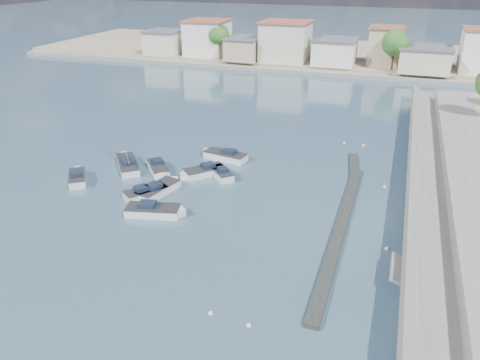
% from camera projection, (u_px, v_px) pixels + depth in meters
% --- Properties ---
extents(ground, '(400.00, 400.00, 0.00)m').
position_uv_depth(ground, '(322.00, 121.00, 68.65)').
color(ground, '#284150').
rests_on(ground, ground).
extents(breakwater, '(2.00, 31.02, 0.35)m').
position_uv_depth(breakwater, '(344.00, 214.00, 43.15)').
color(breakwater, black).
rests_on(breakwater, ground).
extents(far_shore_land, '(160.00, 40.00, 1.40)m').
position_uv_depth(far_shore_land, '(360.00, 56.00, 112.86)').
color(far_shore_land, gray).
rests_on(far_shore_land, ground).
extents(far_shore_quay, '(160.00, 2.50, 0.80)m').
position_uv_depth(far_shore_quay, '(349.00, 75.00, 95.01)').
color(far_shore_quay, slate).
rests_on(far_shore_quay, ground).
extents(far_town, '(113.01, 12.80, 8.35)m').
position_uv_depth(far_town, '(408.00, 51.00, 94.98)').
color(far_town, beige).
rests_on(far_town, far_shore_land).
extents(shore_trees, '(74.56, 38.32, 7.92)m').
position_uv_depth(shore_trees, '(395.00, 50.00, 87.60)').
color(shore_trees, '#38281E').
rests_on(shore_trees, ground).
extents(motorboat_a, '(3.73, 4.27, 1.48)m').
position_uv_depth(motorboat_a, '(77.00, 177.00, 49.90)').
color(motorboat_a, silver).
rests_on(motorboat_a, ground).
extents(motorboat_b, '(3.88, 4.45, 1.48)m').
position_uv_depth(motorboat_b, '(148.00, 193.00, 46.60)').
color(motorboat_b, silver).
rests_on(motorboat_b, ground).
extents(motorboat_c, '(5.84, 2.85, 1.48)m').
position_uv_depth(motorboat_c, '(223.00, 156.00, 55.50)').
color(motorboat_c, silver).
rests_on(motorboat_c, ground).
extents(motorboat_d, '(4.45, 4.61, 1.48)m').
position_uv_depth(motorboat_d, '(202.00, 172.00, 51.13)').
color(motorboat_d, silver).
rests_on(motorboat_d, ground).
extents(motorboat_e, '(3.14, 5.62, 1.48)m').
position_uv_depth(motorboat_e, '(160.00, 189.00, 47.31)').
color(motorboat_e, silver).
rests_on(motorboat_e, ground).
extents(motorboat_f, '(3.64, 3.69, 1.48)m').
position_uv_depth(motorboat_f, '(221.00, 173.00, 50.87)').
color(motorboat_f, silver).
rests_on(motorboat_f, ground).
extents(motorboat_g, '(4.15, 4.50, 1.48)m').
position_uv_depth(motorboat_g, '(159.00, 169.00, 51.87)').
color(motorboat_g, silver).
rests_on(motorboat_g, ground).
extents(motorboat_h, '(5.64, 3.11, 1.48)m').
position_uv_depth(motorboat_h, '(156.00, 211.00, 43.14)').
color(motorboat_h, silver).
rests_on(motorboat_h, ground).
extents(sailboat, '(5.17, 5.82, 9.00)m').
position_uv_depth(sailboat, '(127.00, 164.00, 53.17)').
color(sailboat, silver).
rests_on(sailboat, ground).
extents(mooring_buoys, '(10.95, 36.21, 0.33)m').
position_uv_depth(mooring_buoys, '(336.00, 207.00, 44.63)').
color(mooring_buoys, white).
rests_on(mooring_buoys, ground).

